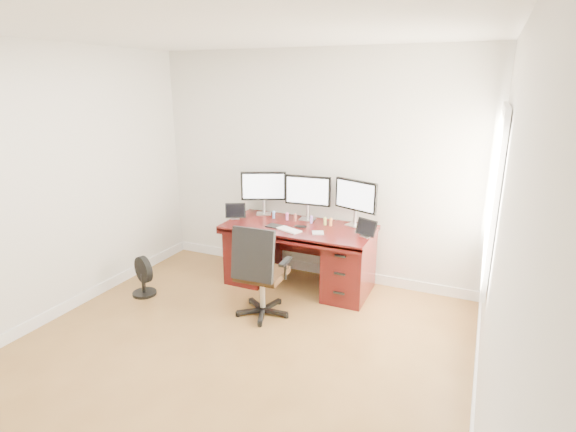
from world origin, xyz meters
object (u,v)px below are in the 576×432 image
at_px(office_chair, 260,287).
at_px(keyboard, 289,230).
at_px(desk, 299,253).
at_px(monitor_center, 308,192).
at_px(floor_fan, 143,277).

distance_m(office_chair, keyboard, 0.75).
xyz_separation_m(desk, monitor_center, (0.00, 0.24, 0.68)).
distance_m(floor_fan, monitor_center, 2.11).
relative_size(office_chair, floor_fan, 2.19).
xyz_separation_m(monitor_center, keyboard, (-0.03, -0.47, -0.33)).
bearing_deg(keyboard, monitor_center, 106.35).
distance_m(desk, keyboard, 0.42).
bearing_deg(keyboard, office_chair, -73.86).
bearing_deg(monitor_center, office_chair, -99.19).
bearing_deg(monitor_center, desk, -94.84).
xyz_separation_m(office_chair, keyboard, (0.05, 0.61, 0.43)).
height_order(desk, floor_fan, desk).
relative_size(desk, keyboard, 5.96).
bearing_deg(floor_fan, office_chair, 25.93).
height_order(office_chair, monitor_center, monitor_center).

